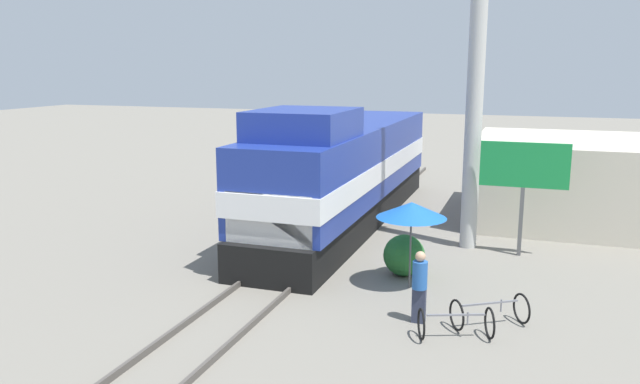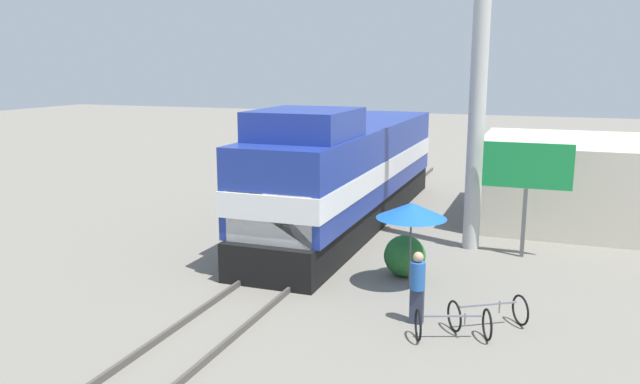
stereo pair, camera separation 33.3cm
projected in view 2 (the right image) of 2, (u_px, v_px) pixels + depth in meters
name	position (u px, v px, depth m)	size (l,w,h in m)	color
ground_plane	(294.00, 266.00, 18.20)	(120.00, 120.00, 0.00)	slate
rail_near	(272.00, 261.00, 18.43)	(0.08, 36.76, 0.15)	#4C4742
rail_far	(317.00, 266.00, 17.94)	(0.08, 36.76, 0.15)	#4C4742
locomotive	(348.00, 172.00, 22.49)	(2.94, 15.11, 4.49)	black
utility_pole	(479.00, 77.00, 18.98)	(1.80, 0.52, 10.70)	#B2B2AD
vendor_umbrella	(411.00, 210.00, 15.99)	(1.82, 1.82, 2.30)	#4C4C4C
billboard_sign	(527.00, 171.00, 18.58)	(2.59, 0.12, 3.50)	#595959
shrub_cluster	(405.00, 256.00, 17.24)	(1.16, 1.16, 1.16)	#236028
person_bystander	(417.00, 285.00, 14.00)	(0.34, 0.34, 1.68)	#2D3347
bicycle	(488.00, 313.00, 13.84)	(1.76, 1.48, 0.70)	black
bicycle_spare	(453.00, 324.00, 13.23)	(1.67, 1.19, 0.69)	black
building_block_distant	(600.00, 182.00, 22.93)	(8.49, 6.86, 3.08)	beige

